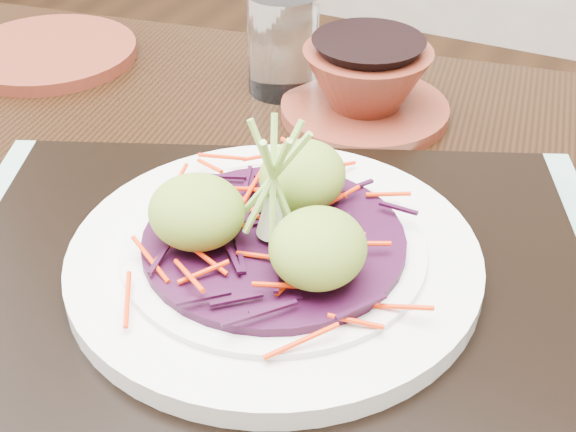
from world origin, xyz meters
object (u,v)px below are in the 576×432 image
at_px(water_glass, 283,43).
at_px(white_plate, 274,257).
at_px(dining_table, 250,340).
at_px(terracotta_side_plate, 49,53).
at_px(terracotta_bowl_set, 366,87).
at_px(serving_tray, 274,279).

bearing_deg(water_glass, white_plate, -64.62).
distance_m(dining_table, terracotta_side_plate, 0.40).
bearing_deg(terracotta_bowl_set, terracotta_side_plate, -175.04).
bearing_deg(water_glass, terracotta_side_plate, -169.99).
height_order(terracotta_side_plate, water_glass, water_glass).
xyz_separation_m(water_glass, terracotta_bowl_set, (0.09, -0.01, -0.02)).
relative_size(dining_table, terracotta_side_plate, 6.73).
distance_m(serving_tray, terracotta_side_plate, 0.44).
height_order(terracotta_side_plate, terracotta_bowl_set, terracotta_bowl_set).
distance_m(dining_table, terracotta_bowl_set, 0.25).
xyz_separation_m(dining_table, terracotta_bowl_set, (0.00, 0.22, 0.12)).
relative_size(white_plate, terracotta_side_plate, 1.48).
distance_m(serving_tray, water_glass, 0.30).
relative_size(terracotta_side_plate, water_glass, 1.88).
height_order(dining_table, terracotta_side_plate, terracotta_side_plate).
bearing_deg(terracotta_bowl_set, water_glass, 170.83).
distance_m(terracotta_side_plate, terracotta_bowl_set, 0.34).
relative_size(serving_tray, white_plate, 1.54).
bearing_deg(white_plate, terracotta_side_plate, 149.04).
bearing_deg(white_plate, water_glass, 115.38).
distance_m(serving_tray, white_plate, 0.02).
xyz_separation_m(white_plate, water_glass, (-0.13, 0.27, 0.02)).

